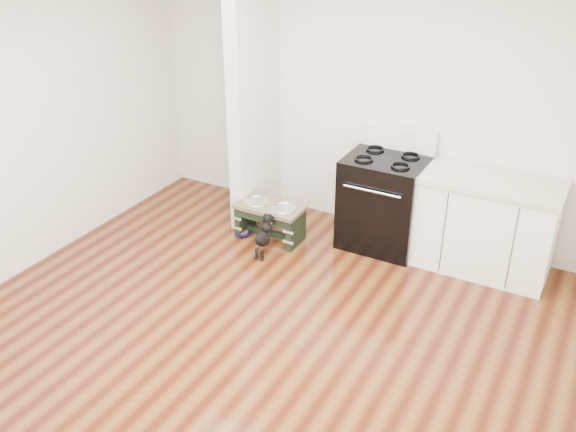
# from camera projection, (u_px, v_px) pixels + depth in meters

# --- Properties ---
(ground) EXTENTS (5.00, 5.00, 0.00)m
(ground) POSITION_uv_depth(u_px,v_px,m) (246.00, 358.00, 4.90)
(ground) COLOR #3F180B
(ground) RESTS_ON ground
(room_shell) EXTENTS (5.00, 5.00, 5.00)m
(room_shell) POSITION_uv_depth(u_px,v_px,m) (239.00, 163.00, 4.15)
(room_shell) COLOR silver
(room_shell) RESTS_ON ground
(partition_wall) EXTENTS (0.15, 0.80, 2.70)m
(partition_wall) POSITION_uv_depth(u_px,v_px,m) (254.00, 94.00, 6.41)
(partition_wall) COLOR silver
(partition_wall) RESTS_ON ground
(oven_range) EXTENTS (0.76, 0.69, 1.14)m
(oven_range) POSITION_uv_depth(u_px,v_px,m) (384.00, 200.00, 6.25)
(oven_range) COLOR black
(oven_range) RESTS_ON ground
(cabinet_run) EXTENTS (1.24, 0.64, 0.91)m
(cabinet_run) POSITION_uv_depth(u_px,v_px,m) (486.00, 225.00, 5.85)
(cabinet_run) COLOR white
(cabinet_run) RESTS_ON ground
(dog_feeder) EXTENTS (0.68, 0.36, 0.39)m
(dog_feeder) POSITION_uv_depth(u_px,v_px,m) (270.00, 215.00, 6.43)
(dog_feeder) COLOR black
(dog_feeder) RESTS_ON ground
(puppy) EXTENTS (0.12, 0.35, 0.41)m
(puppy) POSITION_uv_depth(u_px,v_px,m) (264.00, 234.00, 6.16)
(puppy) COLOR black
(puppy) RESTS_ON ground
(floor_bowl) EXTENTS (0.20, 0.20, 0.06)m
(floor_bowl) POSITION_uv_depth(u_px,v_px,m) (243.00, 233.00, 6.59)
(floor_bowl) COLOR #0E0D5B
(floor_bowl) RESTS_ON ground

